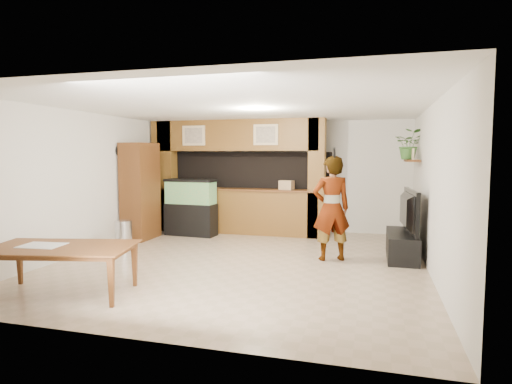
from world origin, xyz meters
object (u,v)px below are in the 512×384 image
(pantry_cabinet, at_px, (140,191))
(aquarium, at_px, (191,208))
(dining_table, at_px, (60,271))
(television, at_px, (403,211))
(person, at_px, (331,208))

(pantry_cabinet, relative_size, aquarium, 1.62)
(pantry_cabinet, bearing_deg, dining_table, -74.89)
(television, relative_size, person, 0.73)
(television, distance_m, person, 1.28)
(dining_table, bearing_deg, aquarium, 78.77)
(television, height_order, person, person)
(person, xyz_separation_m, dining_table, (-3.17, -2.83, -0.58))
(aquarium, xyz_separation_m, dining_table, (0.09, -4.29, -0.30))
(pantry_cabinet, distance_m, television, 5.37)
(aquarium, bearing_deg, dining_table, -84.74)
(pantry_cabinet, height_order, aquarium, pantry_cabinet)
(television, height_order, dining_table, television)
(aquarium, height_order, person, person)
(pantry_cabinet, distance_m, aquarium, 1.17)
(person, bearing_deg, dining_table, 19.01)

